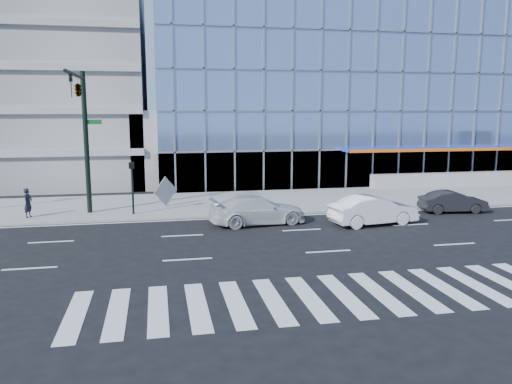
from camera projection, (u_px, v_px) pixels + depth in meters
ground at (302, 230)px, 25.26m from camera, size 160.00×160.00×0.00m
sidewalk at (267, 201)px, 32.99m from camera, size 120.00×8.00×0.15m
theatre_building at (361, 96)px, 51.93m from camera, size 42.00×26.00×15.00m
parking_garage at (8, 66)px, 44.96m from camera, size 24.00×24.00×20.00m
ramp_block at (170, 147)px, 41.04m from camera, size 6.00×8.00×6.00m
tower_backdrop at (13, 2)px, 83.39m from camera, size 14.00×14.00×48.00m
traffic_signal at (81, 107)px, 26.57m from camera, size 1.14×5.74×8.00m
ped_signal_post at (132, 180)px, 28.06m from camera, size 0.30×0.33×3.00m
white_suv at (257, 210)px, 26.51m from camera, size 5.38×2.70×1.50m
white_sedan at (373, 210)px, 26.38m from camera, size 4.87×2.26×1.55m
dark_sedan at (453, 202)px, 29.57m from camera, size 4.01×1.78×1.28m
pedestrian at (28, 203)px, 27.44m from camera, size 0.56×0.69×1.63m
tilted_panel at (165, 191)px, 30.75m from camera, size 1.44×1.24×1.84m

